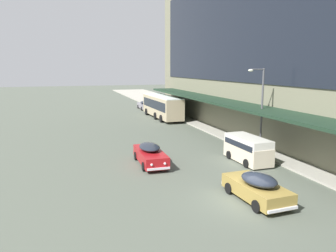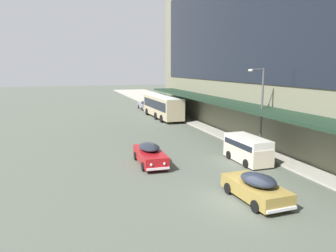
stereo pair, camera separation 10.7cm
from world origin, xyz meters
name	(u,v)px [view 1 (the left image)]	position (x,y,z in m)	size (l,w,h in m)	color
ground	(242,201)	(0.00, 0.00, 0.00)	(240.00, 240.00, 0.00)	#51584C
transit_bus_kerbside_front	(162,105)	(4.31, 29.57, 1.83)	(2.93, 11.28, 3.20)	tan
sedan_trailing_near	(145,105)	(4.37, 40.17, 0.73)	(1.92, 5.04, 1.46)	gray
sedan_trailing_mid	(150,154)	(-3.00, 8.21, 0.77)	(1.90, 4.92, 1.53)	#A31419
sedan_second_near	(257,187)	(0.76, -0.14, 0.76)	(2.13, 4.54, 1.53)	olive
vw_van	(247,148)	(4.20, 6.60, 1.10)	(1.97, 4.58, 1.96)	beige
street_lamp	(260,104)	(6.28, 8.25, 4.18)	(1.50, 0.28, 6.93)	#4C4C51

